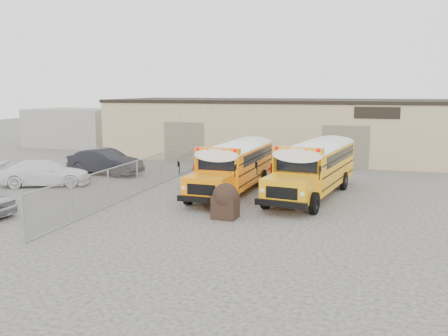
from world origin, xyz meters
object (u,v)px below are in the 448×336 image
(school_bus_left, at_px, (261,151))
(school_bus_right, at_px, (339,151))
(car_dark, at_px, (105,162))
(car_white, at_px, (45,173))
(tarp_bundle, at_px, (225,200))

(school_bus_left, distance_m, school_bus_right, 4.93)
(car_dark, bearing_deg, car_white, 171.43)
(car_white, bearing_deg, school_bus_right, -87.57)
(school_bus_left, height_order, car_white, school_bus_left)
(car_dark, bearing_deg, school_bus_left, -65.44)
(school_bus_right, bearing_deg, car_dark, -167.53)
(school_bus_left, height_order, tarp_bundle, school_bus_left)
(school_bus_left, bearing_deg, school_bus_right, 5.76)
(car_white, height_order, car_dark, car_dark)
(tarp_bundle, xyz_separation_m, car_dark, (-10.64, 8.51, 0.04))
(school_bus_left, bearing_deg, car_white, -147.33)
(car_dark, bearing_deg, school_bus_right, -68.72)
(school_bus_right, distance_m, tarp_bundle, 12.43)
(car_dark, bearing_deg, tarp_bundle, -119.83)
(tarp_bundle, bearing_deg, car_dark, 141.35)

